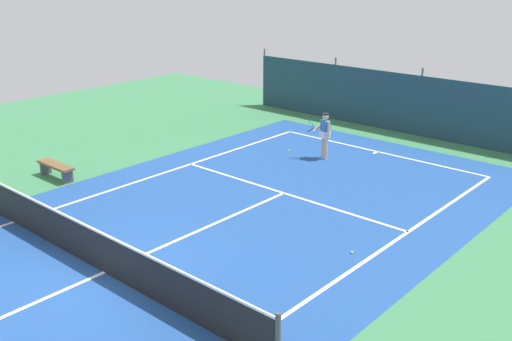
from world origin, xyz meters
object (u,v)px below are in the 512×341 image
at_px(tennis_player, 325,132).
at_px(tennis_ball_near_player, 288,151).
at_px(tennis_net, 103,252).
at_px(courtside_bench, 56,167).
at_px(parked_car, 416,99).
at_px(tennis_ball_midcourt, 352,252).

xyz_separation_m(tennis_player, tennis_ball_near_player, (-1.43, -0.21, -0.93)).
xyz_separation_m(tennis_net, tennis_player, (-1.06, 9.98, 0.45)).
bearing_deg(tennis_ball_near_player, courtside_bench, -118.05).
height_order(parked_car, courtside_bench, parked_car).
bearing_deg(tennis_player, tennis_ball_midcourt, 156.52).
relative_size(tennis_player, tennis_ball_near_player, 24.85).
bearing_deg(tennis_player, courtside_bench, 80.63).
bearing_deg(tennis_ball_near_player, parked_car, 82.44).
relative_size(tennis_net, tennis_player, 6.17).
bearing_deg(parked_car, tennis_player, -92.08).
height_order(tennis_player, parked_car, parked_car).
height_order(tennis_net, tennis_player, tennis_player).
height_order(tennis_player, tennis_ball_midcourt, tennis_player).
distance_m(tennis_ball_near_player, tennis_ball_midcourt, 8.14).
relative_size(tennis_net, parked_car, 2.33).
relative_size(tennis_ball_near_player, parked_car, 0.02).
xyz_separation_m(tennis_ball_near_player, courtside_bench, (-3.82, -7.17, 0.34)).
bearing_deg(tennis_net, tennis_player, 96.08).
height_order(tennis_player, courtside_bench, tennis_player).
distance_m(tennis_ball_near_player, courtside_bench, 8.13).
height_order(tennis_net, tennis_ball_near_player, tennis_net).
height_order(tennis_player, tennis_ball_near_player, tennis_player).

